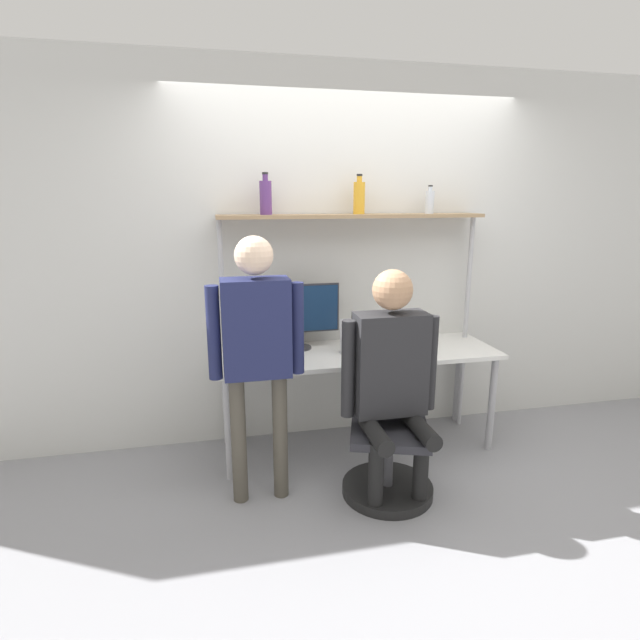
# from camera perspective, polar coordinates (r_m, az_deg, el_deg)

# --- Properties ---
(ground_plane) EXTENTS (12.00, 12.00, 0.00)m
(ground_plane) POSITION_cam_1_polar(r_m,az_deg,el_deg) (3.54, 5.74, -16.55)
(ground_plane) COLOR gray
(wall_back) EXTENTS (8.00, 0.06, 2.70)m
(wall_back) POSITION_cam_1_polar(r_m,az_deg,el_deg) (3.73, 3.01, 7.10)
(wall_back) COLOR silver
(wall_back) RESTS_ON ground_plane
(desk) EXTENTS (1.97, 0.63, 0.73)m
(desk) POSITION_cam_1_polar(r_m,az_deg,el_deg) (3.56, 4.33, -4.70)
(desk) COLOR silver
(desk) RESTS_ON ground_plane
(shelf_unit) EXTENTS (1.88, 0.25, 1.67)m
(shelf_unit) POSITION_cam_1_polar(r_m,az_deg,el_deg) (3.56, 3.74, 8.23)
(shelf_unit) COLOR #997A56
(shelf_unit) RESTS_ON ground_plane
(monitor) EXTENTS (0.58, 0.17, 0.47)m
(monitor) POSITION_cam_1_polar(r_m,az_deg,el_deg) (3.53, -2.43, 0.92)
(monitor) COLOR #333338
(monitor) RESTS_ON desk
(laptop) EXTENTS (0.34, 0.24, 0.24)m
(laptop) POSITION_cam_1_polar(r_m,az_deg,el_deg) (3.47, 5.19, -2.81)
(laptop) COLOR #BCBCC1
(laptop) RESTS_ON desk
(cell_phone) EXTENTS (0.07, 0.15, 0.01)m
(cell_phone) POSITION_cam_1_polar(r_m,az_deg,el_deg) (3.49, 9.49, -3.89)
(cell_phone) COLOR #264C8C
(cell_phone) RESTS_ON desk
(office_chair) EXTENTS (0.58, 0.58, 0.89)m
(office_chair) POSITION_cam_1_polar(r_m,az_deg,el_deg) (3.21, 7.81, -14.55)
(office_chair) COLOR black
(office_chair) RESTS_ON ground_plane
(person_seated) EXTENTS (0.59, 0.48, 1.39)m
(person_seated) POSITION_cam_1_polar(r_m,az_deg,el_deg) (2.95, 8.20, -5.49)
(person_seated) COLOR black
(person_seated) RESTS_ON ground_plane
(person_standing) EXTENTS (0.55, 0.21, 1.59)m
(person_standing) POSITION_cam_1_polar(r_m,az_deg,el_deg) (2.85, -7.27, -2.20)
(person_standing) COLOR #4C473D
(person_standing) RESTS_ON ground_plane
(bottle_amber) EXTENTS (0.08, 0.08, 0.27)m
(bottle_amber) POSITION_cam_1_polar(r_m,az_deg,el_deg) (3.56, 4.49, 13.82)
(bottle_amber) COLOR gold
(bottle_amber) RESTS_ON shelf_unit
(bottle_clear) EXTENTS (0.06, 0.06, 0.20)m
(bottle_clear) POSITION_cam_1_polar(r_m,az_deg,el_deg) (3.74, 12.43, 13.08)
(bottle_clear) COLOR silver
(bottle_clear) RESTS_ON shelf_unit
(bottle_purple) EXTENTS (0.08, 0.08, 0.27)m
(bottle_purple) POSITION_cam_1_polar(r_m,az_deg,el_deg) (3.43, -6.23, 13.82)
(bottle_purple) COLOR #593372
(bottle_purple) RESTS_ON shelf_unit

